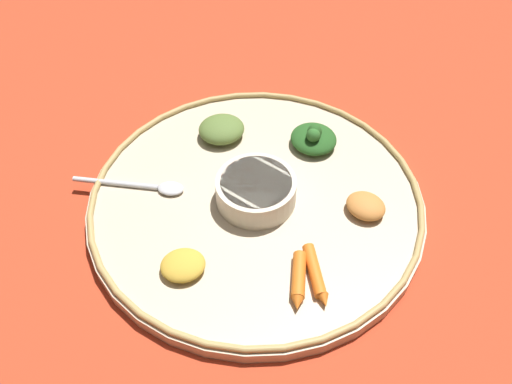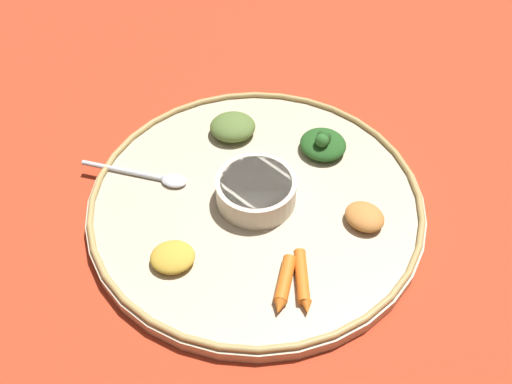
% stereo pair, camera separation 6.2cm
% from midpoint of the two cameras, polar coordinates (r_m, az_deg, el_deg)
% --- Properties ---
extents(ground_plane, '(2.40, 2.40, 0.00)m').
position_cam_midpoint_polar(ground_plane, '(0.76, -2.34, -1.71)').
color(ground_plane, '#B7381E').
extents(platter, '(0.43, 0.43, 0.02)m').
position_cam_midpoint_polar(platter, '(0.75, -2.36, -1.30)').
color(platter, '#C6B293').
rests_on(platter, ground_plane).
extents(platter_rim, '(0.43, 0.43, 0.01)m').
position_cam_midpoint_polar(platter_rim, '(0.74, -2.39, -0.73)').
color(platter_rim, tan).
rests_on(platter_rim, platter).
extents(center_bowl, '(0.10, 0.10, 0.04)m').
position_cam_midpoint_polar(center_bowl, '(0.73, -2.43, 0.11)').
color(center_bowl, beige).
rests_on(center_bowl, platter).
extents(spoon, '(0.13, 0.10, 0.01)m').
position_cam_midpoint_polar(spoon, '(0.77, -12.97, 0.46)').
color(spoon, silver).
rests_on(spoon, platter).
extents(greens_pile, '(0.08, 0.08, 0.04)m').
position_cam_midpoint_polar(greens_pile, '(0.80, 3.50, 5.23)').
color(greens_pile, '#23511E').
rests_on(greens_pile, platter).
extents(carrot_near_spoon, '(0.06, 0.07, 0.02)m').
position_cam_midpoint_polar(carrot_near_spoon, '(0.66, 1.51, -8.78)').
color(carrot_near_spoon, orange).
rests_on(carrot_near_spoon, platter).
extents(carrot_outer, '(0.04, 0.08, 0.01)m').
position_cam_midpoint_polar(carrot_outer, '(0.67, 3.41, -8.20)').
color(carrot_outer, orange).
rests_on(carrot_outer, platter).
extents(mound_squash, '(0.06, 0.06, 0.02)m').
position_cam_midpoint_polar(mound_squash, '(0.73, 8.38, -1.49)').
color(mound_squash, '#C67A38').
rests_on(mound_squash, platter).
extents(mound_lentil_yellow, '(0.06, 0.06, 0.02)m').
position_cam_midpoint_polar(mound_lentil_yellow, '(0.68, -9.83, -7.25)').
color(mound_lentil_yellow, gold).
rests_on(mound_lentil_yellow, platter).
extents(mound_collards, '(0.08, 0.07, 0.03)m').
position_cam_midpoint_polar(mound_collards, '(0.82, -5.58, 6.08)').
color(mound_collards, '#567033').
rests_on(mound_collards, platter).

